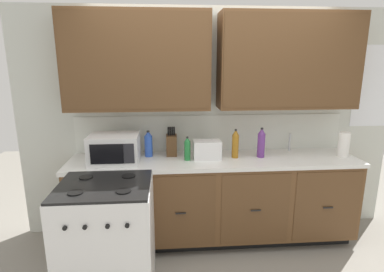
{
  "coord_description": "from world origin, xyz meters",
  "views": [
    {
      "loc": [
        -0.48,
        -2.73,
        1.92
      ],
      "look_at": [
        -0.24,
        0.27,
        1.18
      ],
      "focal_mm": 29.07,
      "sensor_mm": 36.0,
      "label": 1
    }
  ],
  "objects": [
    {
      "name": "stove_range",
      "position": [
        -1.0,
        -0.33,
        0.47
      ],
      "size": [
        0.76,
        0.68,
        0.95
      ],
      "color": "white",
      "rests_on": "ground_plane"
    },
    {
      "name": "wall_unit",
      "position": [
        0.0,
        0.5,
        1.67
      ],
      "size": [
        4.14,
        0.4,
        2.46
      ],
      "color": "silver",
      "rests_on": "ground_plane"
    },
    {
      "name": "paper_towel_roll",
      "position": [
        1.35,
        0.26,
        1.06
      ],
      "size": [
        0.12,
        0.12,
        0.26
      ],
      "primitive_type": "cylinder",
      "color": "white",
      "rests_on": "counter_run"
    },
    {
      "name": "bottle_amber",
      "position": [
        0.22,
        0.31,
        1.08
      ],
      "size": [
        0.07,
        0.07,
        0.3
      ],
      "color": "#9E6619",
      "rests_on": "counter_run"
    },
    {
      "name": "ground_plane",
      "position": [
        0.0,
        0.0,
        0.0
      ],
      "size": [
        8.0,
        8.0,
        0.0
      ],
      "primitive_type": "plane",
      "color": "gray"
    },
    {
      "name": "toaster",
      "position": [
        -0.08,
        0.3,
        1.03
      ],
      "size": [
        0.28,
        0.18,
        0.19
      ],
      "color": "white",
      "rests_on": "counter_run"
    },
    {
      "name": "bottle_green",
      "position": [
        -0.28,
        0.27,
        1.05
      ],
      "size": [
        0.06,
        0.06,
        0.24
      ],
      "color": "#237A38",
      "rests_on": "counter_run"
    },
    {
      "name": "counter_run",
      "position": [
        0.0,
        0.3,
        0.48
      ],
      "size": [
        2.97,
        0.64,
        0.93
      ],
      "color": "black",
      "rests_on": "ground_plane"
    },
    {
      "name": "microwave",
      "position": [
        -1.0,
        0.26,
        1.07
      ],
      "size": [
        0.48,
        0.37,
        0.28
      ],
      "color": "white",
      "rests_on": "counter_run"
    },
    {
      "name": "sink_faucet",
      "position": [
        0.87,
        0.51,
        1.03
      ],
      "size": [
        0.02,
        0.02,
        0.2
      ],
      "primitive_type": "cylinder",
      "color": "#B2B5BA",
      "rests_on": "counter_run"
    },
    {
      "name": "knife_block",
      "position": [
        -0.44,
        0.45,
        1.05
      ],
      "size": [
        0.11,
        0.14,
        0.31
      ],
      "color": "#52361E",
      "rests_on": "counter_run"
    },
    {
      "name": "bottle_blue",
      "position": [
        -0.68,
        0.43,
        1.07
      ],
      "size": [
        0.08,
        0.08,
        0.28
      ],
      "color": "blue",
      "rests_on": "counter_run"
    },
    {
      "name": "bottle_violet",
      "position": [
        0.49,
        0.31,
        1.09
      ],
      "size": [
        0.08,
        0.08,
        0.31
      ],
      "color": "#663384",
      "rests_on": "counter_run"
    }
  ]
}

